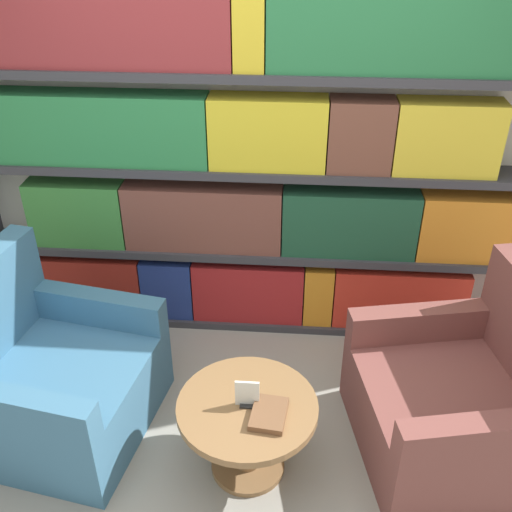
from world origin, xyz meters
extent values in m
plane|color=gray|center=(0.00, 0.00, 0.00)|extent=(14.00, 14.00, 0.00)
cube|color=silver|center=(0.00, 1.44, 1.13)|extent=(3.57, 0.05, 2.26)
cube|color=#333338|center=(0.00, 1.32, 0.03)|extent=(3.47, 0.30, 0.05)
cube|color=#333338|center=(0.00, 1.32, 0.56)|extent=(3.47, 0.30, 0.05)
cube|color=#333338|center=(0.00, 1.32, 1.13)|extent=(3.47, 0.30, 0.05)
cube|color=#333338|center=(0.00, 1.32, 1.69)|extent=(3.47, 0.30, 0.05)
cube|color=maroon|center=(-1.24, 1.29, 0.26)|extent=(0.92, 0.20, 0.43)
cube|color=navy|center=(-0.60, 1.29, 0.26)|extent=(0.34, 0.20, 0.43)
cube|color=maroon|center=(-0.06, 1.29, 0.26)|extent=(0.73, 0.20, 0.43)
cube|color=orange|center=(0.41, 1.29, 0.26)|extent=(0.19, 0.20, 0.43)
cube|color=red|center=(0.94, 1.29, 0.26)|extent=(0.86, 0.20, 0.43)
cube|color=#357A35|center=(-1.14, 1.29, 0.80)|extent=(0.61, 0.20, 0.42)
cube|color=brown|center=(-0.34, 1.29, 0.80)|extent=(0.98, 0.20, 0.42)
cube|color=#1C4931|center=(0.57, 1.29, 0.80)|extent=(0.82, 0.20, 0.42)
cube|color=orange|center=(1.36, 1.29, 0.80)|extent=(0.74, 0.20, 0.42)
cube|color=#297941|center=(-0.96, 1.29, 1.36)|extent=(1.35, 0.20, 0.42)
cube|color=gold|center=(0.06, 1.29, 1.36)|extent=(0.67, 0.20, 0.42)
cube|color=brown|center=(0.59, 1.29, 1.36)|extent=(0.36, 0.20, 0.42)
cube|color=gold|center=(1.07, 1.29, 1.36)|extent=(0.59, 0.20, 0.42)
cube|color=maroon|center=(-0.88, 1.29, 1.95)|extent=(1.50, 0.20, 0.46)
cube|color=gold|center=(-0.04, 1.29, 1.95)|extent=(0.17, 0.20, 0.46)
cube|color=#256C3C|center=(0.71, 1.29, 1.95)|extent=(1.33, 0.20, 0.46)
cube|color=#386684|center=(-0.99, 0.29, 0.21)|extent=(1.05, 1.07, 0.42)
cube|color=#386684|center=(-0.99, -0.12, 0.52)|extent=(0.77, 0.25, 0.19)
cube|color=#386684|center=(-0.85, 0.68, 0.52)|extent=(0.77, 0.25, 0.19)
cube|color=brown|center=(1.07, 0.29, 0.21)|extent=(1.06, 1.08, 0.42)
cube|color=brown|center=(0.92, 0.67, 0.52)|extent=(0.77, 0.27, 0.19)
cube|color=brown|center=(1.08, -0.12, 0.52)|extent=(0.77, 0.27, 0.19)
cylinder|color=brown|center=(0.04, 0.07, 0.20)|extent=(0.12, 0.12, 0.41)
cylinder|color=brown|center=(0.04, 0.07, 0.01)|extent=(0.38, 0.38, 0.03)
cylinder|color=brown|center=(0.04, 0.07, 0.43)|extent=(0.69, 0.69, 0.04)
cube|color=black|center=(0.04, 0.07, 0.45)|extent=(0.07, 0.06, 0.01)
cube|color=silver|center=(0.04, 0.07, 0.52)|extent=(0.12, 0.01, 0.15)
cube|color=brown|center=(0.15, 0.00, 0.46)|extent=(0.18, 0.23, 0.03)
camera|label=1|loc=(0.24, -1.99, 2.58)|focal=42.00mm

